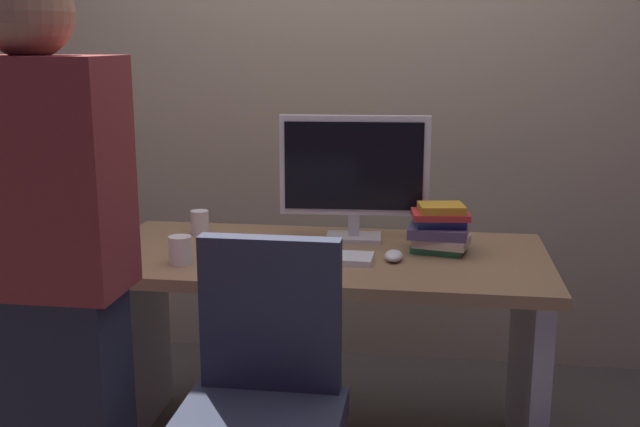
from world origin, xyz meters
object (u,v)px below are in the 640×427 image
Objects in this scene: mouse at (394,256)px; person_at_desk at (50,293)px; desk at (322,315)px; keyboard at (309,257)px; cup_by_monitor at (200,223)px; cup_near_keyboard at (180,250)px; monitor at (354,171)px; book_stack at (440,229)px.

person_at_desk is at bearing -138.67° from mouse.
keyboard is (-0.03, -0.09, 0.24)m from desk.
cup_by_monitor reaches higher than keyboard.
person_at_desk is 0.62m from cup_near_keyboard.
cup_near_keyboard is (0.14, 0.60, -0.05)m from person_at_desk.
mouse is 0.78m from cup_by_monitor.
monitor reaches higher than cup_near_keyboard.
cup_by_monitor is 0.90m from book_stack.
mouse reaches higher than desk.
book_stack reaches higher than mouse.
cup_near_keyboard is at bearing -143.59° from monitor.
keyboard is 0.47m from book_stack.
person_at_desk is at bearing -138.62° from book_stack.
mouse is 1.10× the size of cup_by_monitor.
cup_near_keyboard is (-0.41, -0.11, 0.04)m from keyboard.
mouse is at bearing 41.33° from person_at_desk.
monitor is 1.26× the size of keyboard.
desk is at bearing -170.03° from book_stack.
person_at_desk is 0.90m from keyboard.
desk is 6.95× the size of book_stack.
book_stack is at bearing 41.65° from mouse.
person_at_desk is 3.03× the size of monitor.
cup_by_monitor is (0.09, 0.98, -0.05)m from person_at_desk.
monitor is at bearing 65.08° from desk.
cup_near_keyboard reaches higher than cup_by_monitor.
monitor is at bearing 67.58° from keyboard.
book_stack is at bearing 17.73° from cup_near_keyboard.
person_at_desk is at bearing -126.24° from desk.
monitor is 0.39m from keyboard.
monitor is 5.41× the size of mouse.
person_at_desk is 16.39× the size of mouse.
book_stack is at bearing -7.51° from cup_by_monitor.
keyboard is 4.30× the size of mouse.
cup_near_keyboard is at bearing 76.60° from person_at_desk.
monitor is 2.43× the size of book_stack.
cup_by_monitor is 0.41× the size of book_stack.
person_at_desk is 1.11m from mouse.
cup_near_keyboard is at bearing -162.27° from book_stack.
keyboard reaches higher than desk.
book_stack is (0.84, 0.27, 0.03)m from cup_near_keyboard.
cup_near_keyboard is (-0.44, -0.20, 0.27)m from desk.
book_stack is (0.89, -0.12, 0.04)m from cup_by_monitor.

